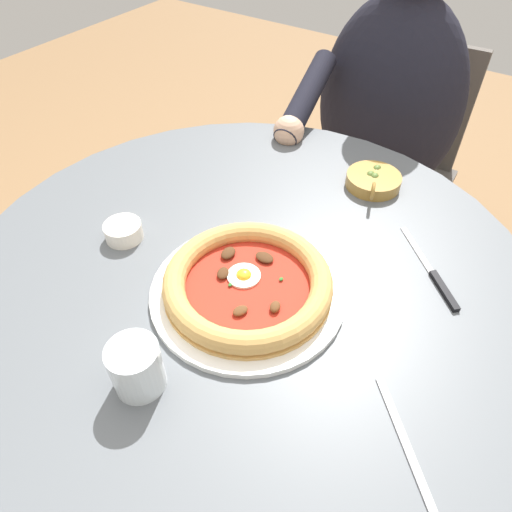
{
  "coord_description": "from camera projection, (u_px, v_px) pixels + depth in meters",
  "views": [
    {
      "loc": [
        0.43,
        0.31,
        1.3
      ],
      "look_at": [
        -0.03,
        0.0,
        0.75
      ],
      "focal_mm": 32.54,
      "sensor_mm": 36.0,
      "label": 1
    }
  ],
  "objects": [
    {
      "name": "pizza_on_plate",
      "position": [
        248.0,
        284.0,
        0.71
      ],
      "size": [
        0.31,
        0.31,
        0.05
      ],
      "color": "white",
      "rests_on": "dining_table"
    },
    {
      "name": "cafe_chair_diner",
      "position": [
        389.0,
        157.0,
        1.46
      ],
      "size": [
        0.42,
        0.42,
        0.82
      ],
      "color": "#504A45",
      "rests_on": "ground"
    },
    {
      "name": "water_glass",
      "position": [
        137.0,
        369.0,
        0.59
      ],
      "size": [
        0.07,
        0.07,
        0.08
      ],
      "color": "silver",
      "rests_on": "dining_table"
    },
    {
      "name": "ramekin_capers",
      "position": [
        123.0,
        231.0,
        0.81
      ],
      "size": [
        0.07,
        0.07,
        0.03
      ],
      "color": "white",
      "rests_on": "dining_table"
    },
    {
      "name": "ground_plane",
      "position": [
        250.0,
        454.0,
        1.3
      ],
      "size": [
        6.0,
        6.0,
        0.02
      ],
      "primitive_type": "cube",
      "color": "olive"
    },
    {
      "name": "diner_person",
      "position": [
        373.0,
        172.0,
        1.36
      ],
      "size": [
        0.5,
        0.39,
        1.17
      ],
      "color": "#282833",
      "rests_on": "ground"
    },
    {
      "name": "fork_utensil",
      "position": [
        405.0,
        443.0,
        0.56
      ],
      "size": [
        0.14,
        0.13,
        0.0
      ],
      "color": "#BCBCC1",
      "rests_on": "dining_table"
    },
    {
      "name": "dining_table",
      "position": [
        246.0,
        326.0,
        0.88
      ],
      "size": [
        0.96,
        0.96,
        0.75
      ],
      "color": "#565B60",
      "rests_on": "ground"
    },
    {
      "name": "olive_pan",
      "position": [
        373.0,
        180.0,
        0.92
      ],
      "size": [
        0.13,
        0.11,
        0.05
      ],
      "color": "olive",
      "rests_on": "dining_table"
    },
    {
      "name": "steak_knife",
      "position": [
        436.0,
        278.0,
        0.75
      ],
      "size": [
        0.15,
        0.15,
        0.01
      ],
      "color": "silver",
      "rests_on": "dining_table"
    }
  ]
}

